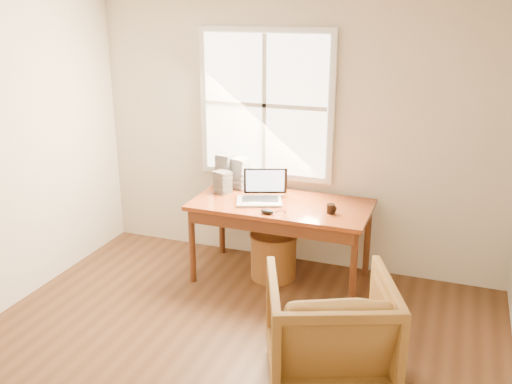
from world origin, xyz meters
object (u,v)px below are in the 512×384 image
laptop (259,187)px  coffee_mug (331,209)px  desk (281,205)px  armchair (329,329)px  wicker_stool (274,256)px  cd_stack_a (240,173)px

laptop → coffee_mug: (0.67, -0.05, -0.10)m
desk → armchair: bearing=-59.7°
armchair → coffee_mug: coffee_mug is taller
armchair → laptop: laptop is taller
wicker_stool → cd_stack_a: size_ratio=1.39×
armchair → wicker_stool: size_ratio=1.99×
wicker_stool → coffee_mug: bearing=-11.1°
desk → cd_stack_a: cd_stack_a is taller
desk → coffee_mug: coffee_mug is taller
armchair → cd_stack_a: size_ratio=2.77×
desk → wicker_stool: desk is taller
desk → coffee_mug: bearing=-12.6°
desk → wicker_stool: (-0.07, 0.00, -0.52)m
armchair → cd_stack_a: cd_stack_a is taller
desk → coffee_mug: (0.48, -0.11, 0.06)m
desk → armchair: armchair is taller
desk → wicker_stool: 0.52m
coffee_mug → wicker_stool: bearing=160.9°
coffee_mug → laptop: bearing=168.0°
desk → laptop: bearing=-162.5°
cd_stack_a → wicker_stool: bearing=-31.7°
coffee_mug → cd_stack_a: 1.06m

